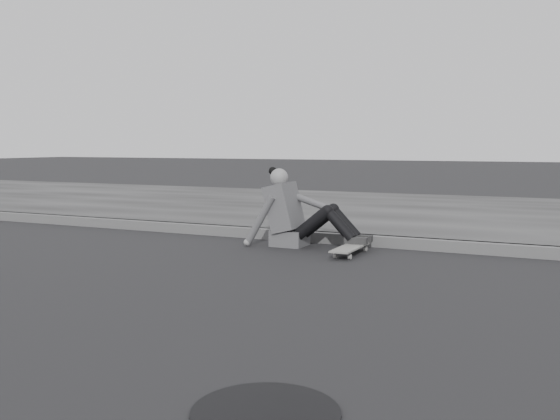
# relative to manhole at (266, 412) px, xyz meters

# --- Properties ---
(ground) EXTENTS (80.00, 80.00, 0.00)m
(ground) POSITION_rel_manhole_xyz_m (-1.73, 1.82, -0.01)
(ground) COLOR black
(ground) RESTS_ON ground
(curb) EXTENTS (24.00, 0.16, 0.12)m
(curb) POSITION_rel_manhole_xyz_m (-1.73, 4.40, 0.05)
(curb) COLOR #525252
(curb) RESTS_ON ground
(sidewalk) EXTENTS (24.00, 6.00, 0.12)m
(sidewalk) POSITION_rel_manhole_xyz_m (-1.73, 7.42, 0.05)
(sidewalk) COLOR #333333
(sidewalk) RESTS_ON ground
(manhole) EXTENTS (0.64, 0.64, 0.01)m
(manhole) POSITION_rel_manhole_xyz_m (0.00, 0.00, 0.00)
(manhole) COLOR black
(manhole) RESTS_ON ground
(skateboard) EXTENTS (0.20, 0.78, 0.09)m
(skateboard) POSITION_rel_manhole_xyz_m (-0.89, 3.78, 0.07)
(skateboard) COLOR gray
(skateboard) RESTS_ON ground
(seated_woman) EXTENTS (1.38, 0.46, 0.88)m
(seated_woman) POSITION_rel_manhole_xyz_m (-1.62, 4.02, 0.35)
(seated_woman) COLOR #4C4B4E
(seated_woman) RESTS_ON ground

